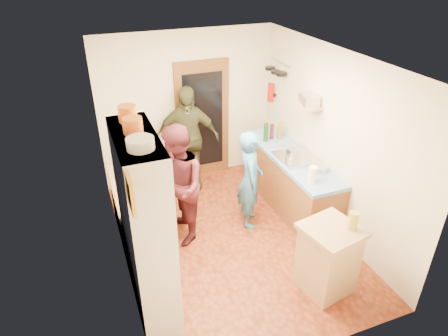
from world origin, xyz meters
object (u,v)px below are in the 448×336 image
person_left (179,184)px  right_counter_base (289,182)px  island_base (327,260)px  person_hob (252,180)px  person_back (188,139)px  hutch_body (146,230)px

person_left → right_counter_base: bearing=94.0°
right_counter_base → island_base: size_ratio=2.56×
person_hob → person_back: size_ratio=0.84×
right_counter_base → person_hob: (-0.78, -0.25, 0.34)m
right_counter_base → hutch_body: bearing=-152.5°
right_counter_base → island_base: 1.84m
person_hob → person_back: 1.50m
hutch_body → person_hob: bearing=31.3°
right_counter_base → person_hob: bearing=-162.1°
person_hob → person_back: (-0.54, 1.39, 0.15)m
hutch_body → person_left: bearing=59.8°
person_hob → person_left: person_left is taller
person_hob → person_left: size_ratio=0.87×
person_back → right_counter_base: bearing=-24.3°
person_hob → person_left: (-1.06, 0.09, 0.11)m
person_hob → hutch_body: bearing=139.3°
person_left → person_back: bearing=157.4°
person_back → person_left: bearing=-95.1°
person_back → hutch_body: bearing=-99.2°
person_left → person_back: size_ratio=0.96×
hutch_body → person_back: (1.18, 2.44, -0.20)m
person_left → person_back: (0.52, 1.30, 0.03)m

